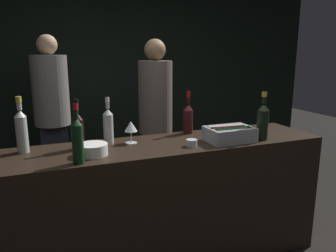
# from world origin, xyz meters

# --- Properties ---
(wall_back_chalkboard) EXTENTS (6.40, 0.06, 2.80)m
(wall_back_chalkboard) POSITION_xyz_m (0.00, 2.58, 1.40)
(wall_back_chalkboard) COLOR black
(wall_back_chalkboard) RESTS_ON ground_plane
(bar_counter) EXTENTS (2.33, 0.57, 0.95)m
(bar_counter) POSITION_xyz_m (0.00, 0.28, 0.48)
(bar_counter) COLOR black
(bar_counter) RESTS_ON ground_plane
(ice_bin_with_bottles) EXTENTS (0.34, 0.24, 0.12)m
(ice_bin_with_bottles) POSITION_xyz_m (0.43, 0.16, 1.01)
(ice_bin_with_bottles) COLOR #9EA0A5
(ice_bin_with_bottles) RESTS_ON bar_counter
(bowl_white) EXTENTS (0.19, 0.19, 0.07)m
(bowl_white) POSITION_xyz_m (-0.56, 0.20, 0.99)
(bowl_white) COLOR white
(bowl_white) RESTS_ON bar_counter
(wine_glass) EXTENTS (0.09, 0.09, 0.16)m
(wine_glass) POSITION_xyz_m (-0.26, 0.38, 1.07)
(wine_glass) COLOR silver
(wine_glass) RESTS_ON bar_counter
(candle_votive) EXTENTS (0.08, 0.08, 0.05)m
(candle_votive) POSITION_xyz_m (0.11, 0.14, 0.98)
(candle_votive) COLOR silver
(candle_votive) RESTS_ON bar_counter
(red_wine_bottle_tall) EXTENTS (0.08, 0.08, 0.34)m
(red_wine_bottle_tall) POSITION_xyz_m (0.25, 0.50, 1.08)
(red_wine_bottle_tall) COLOR #380F0F
(red_wine_bottle_tall) RESTS_ON bar_counter
(red_wine_bottle_black_foil) EXTENTS (0.08, 0.08, 0.34)m
(red_wine_bottle_black_foil) POSITION_xyz_m (-0.63, 0.37, 1.09)
(red_wine_bottle_black_foil) COLOR black
(red_wine_bottle_black_foil) RESTS_ON bar_counter
(rose_wine_bottle) EXTENTS (0.07, 0.07, 0.37)m
(rose_wine_bottle) POSITION_xyz_m (-0.97, 0.43, 1.11)
(rose_wine_bottle) COLOR #B2B7AD
(rose_wine_bottle) RESTS_ON bar_counter
(champagne_bottle) EXTENTS (0.09, 0.09, 0.36)m
(champagne_bottle) POSITION_xyz_m (0.68, 0.12, 1.10)
(champagne_bottle) COLOR black
(champagne_bottle) RESTS_ON bar_counter
(red_wine_bottle_burgundy) EXTENTS (0.07, 0.07, 0.36)m
(red_wine_bottle_burgundy) POSITION_xyz_m (-0.66, 0.07, 1.10)
(red_wine_bottle_burgundy) COLOR black
(red_wine_bottle_burgundy) RESTS_ON bar_counter
(white_wine_bottle) EXTENTS (0.07, 0.07, 0.34)m
(white_wine_bottle) POSITION_xyz_m (-0.41, 0.43, 1.09)
(white_wine_bottle) COLOR #B2B7AD
(white_wine_bottle) RESTS_ON bar_counter
(person_in_hoodie) EXTENTS (0.34, 0.34, 1.72)m
(person_in_hoodie) POSITION_xyz_m (0.24, 1.26, 0.97)
(person_in_hoodie) COLOR black
(person_in_hoodie) RESTS_ON ground_plane
(person_blond_tee) EXTENTS (0.38, 0.38, 1.78)m
(person_blond_tee) POSITION_xyz_m (-0.73, 1.88, 0.99)
(person_blond_tee) COLOR black
(person_blond_tee) RESTS_ON ground_plane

